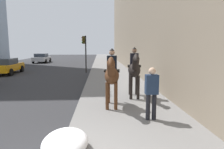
{
  "coord_description": "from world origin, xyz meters",
  "views": [
    {
      "loc": [
        -3.45,
        -0.94,
        2.46
      ],
      "look_at": [
        4.0,
        -1.4,
        1.4
      ],
      "focal_mm": 31.27,
      "sensor_mm": 36.0,
      "label": 1
    }
  ],
  "objects_px": {
    "mounted_horse_far": "(134,69)",
    "traffic_light_near_curb": "(85,48)",
    "mounted_horse_near": "(112,75)",
    "pedestrian_greeting": "(152,90)",
    "car_near_lane": "(42,58)",
    "car_far_lane": "(7,66)"
  },
  "relations": [
    {
      "from": "mounted_horse_near",
      "to": "pedestrian_greeting",
      "type": "xyz_separation_m",
      "value": [
        -1.46,
        -1.18,
        -0.3
      ]
    },
    {
      "from": "mounted_horse_far",
      "to": "traffic_light_near_curb",
      "type": "height_order",
      "value": "traffic_light_near_curb"
    },
    {
      "from": "mounted_horse_near",
      "to": "car_near_lane",
      "type": "distance_m",
      "value": 25.76
    },
    {
      "from": "mounted_horse_near",
      "to": "pedestrian_greeting",
      "type": "distance_m",
      "value": 1.9
    },
    {
      "from": "mounted_horse_near",
      "to": "car_far_lane",
      "type": "bearing_deg",
      "value": -134.79
    },
    {
      "from": "pedestrian_greeting",
      "to": "car_near_lane",
      "type": "relative_size",
      "value": 0.4
    },
    {
      "from": "pedestrian_greeting",
      "to": "traffic_light_near_curb",
      "type": "bearing_deg",
      "value": 13.98
    },
    {
      "from": "car_far_lane",
      "to": "pedestrian_greeting",
      "type": "bearing_deg",
      "value": -142.45
    },
    {
      "from": "car_near_lane",
      "to": "mounted_horse_near",
      "type": "bearing_deg",
      "value": -158.18
    },
    {
      "from": "mounted_horse_far",
      "to": "car_far_lane",
      "type": "relative_size",
      "value": 0.55
    },
    {
      "from": "car_far_lane",
      "to": "traffic_light_near_curb",
      "type": "height_order",
      "value": "traffic_light_near_curb"
    },
    {
      "from": "mounted_horse_far",
      "to": "traffic_light_near_curb",
      "type": "xyz_separation_m",
      "value": [
        9.68,
        2.98,
        0.93
      ]
    },
    {
      "from": "mounted_horse_near",
      "to": "traffic_light_near_curb",
      "type": "xyz_separation_m",
      "value": [
        11.07,
        1.86,
        0.97
      ]
    },
    {
      "from": "mounted_horse_near",
      "to": "mounted_horse_far",
      "type": "relative_size",
      "value": 0.98
    },
    {
      "from": "mounted_horse_far",
      "to": "car_near_lane",
      "type": "distance_m",
      "value": 24.94
    },
    {
      "from": "car_near_lane",
      "to": "car_far_lane",
      "type": "distance_m",
      "value": 13.18
    },
    {
      "from": "pedestrian_greeting",
      "to": "car_far_lane",
      "type": "bearing_deg",
      "value": 39.97
    },
    {
      "from": "mounted_horse_far",
      "to": "car_far_lane",
      "type": "height_order",
      "value": "mounted_horse_far"
    },
    {
      "from": "traffic_light_near_curb",
      "to": "car_near_lane",
      "type": "bearing_deg",
      "value": 31.06
    },
    {
      "from": "mounted_horse_near",
      "to": "traffic_light_near_curb",
      "type": "height_order",
      "value": "traffic_light_near_curb"
    },
    {
      "from": "mounted_horse_far",
      "to": "car_near_lane",
      "type": "xyz_separation_m",
      "value": [
        22.51,
        10.71,
        -0.69
      ]
    },
    {
      "from": "mounted_horse_near",
      "to": "mounted_horse_far",
      "type": "height_order",
      "value": "mounted_horse_far"
    }
  ]
}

